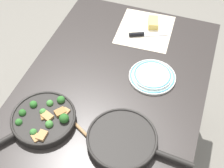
% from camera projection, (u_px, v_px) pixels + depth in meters
% --- Properties ---
extents(ground_plane, '(14.00, 14.00, 0.00)m').
position_uv_depth(ground_plane, '(112.00, 159.00, 2.10)').
color(ground_plane, slate).
extents(dining_table_red, '(1.32, 0.89, 0.77)m').
position_uv_depth(dining_table_red, '(112.00, 97.00, 1.58)').
color(dining_table_red, '#2D2826').
rests_on(dining_table_red, ground_plane).
extents(skillet_broccoli, '(0.37, 0.31, 0.07)m').
position_uv_depth(skillet_broccoli, '(44.00, 119.00, 1.37)').
color(skillet_broccoli, black).
rests_on(skillet_broccoli, dining_table_red).
extents(skillet_eggs, '(0.30, 0.45, 0.04)m').
position_uv_depth(skillet_eggs, '(123.00, 140.00, 1.30)').
color(skillet_eggs, black).
rests_on(skillet_eggs, dining_table_red).
extents(wooden_spoon, '(0.19, 0.32, 0.02)m').
position_uv_depth(wooden_spoon, '(85.00, 134.00, 1.34)').
color(wooden_spoon, '#A87A4C').
rests_on(wooden_spoon, dining_table_red).
extents(parchment_sheet, '(0.34, 0.32, 0.00)m').
position_uv_depth(parchment_sheet, '(145.00, 30.00, 1.80)').
color(parchment_sheet, beige).
rests_on(parchment_sheet, dining_table_red).
extents(grater_knife, '(0.12, 0.21, 0.02)m').
position_uv_depth(grater_knife, '(143.00, 34.00, 1.76)').
color(grater_knife, silver).
rests_on(grater_knife, dining_table_red).
extents(cheese_block, '(0.10, 0.08, 0.04)m').
position_uv_depth(cheese_block, '(153.00, 23.00, 1.81)').
color(cheese_block, '#E0C15B').
rests_on(cheese_block, dining_table_red).
extents(dinner_plate_stack, '(0.23, 0.23, 0.03)m').
position_uv_depth(dinner_plate_stack, '(152.00, 76.00, 1.55)').
color(dinner_plate_stack, silver).
rests_on(dinner_plate_stack, dining_table_red).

